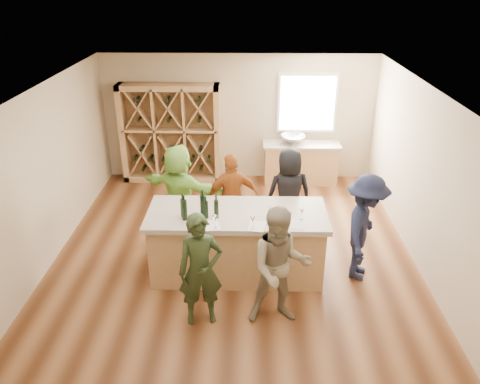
{
  "coord_description": "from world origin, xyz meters",
  "views": [
    {
      "loc": [
        0.24,
        -6.59,
        4.4
      ],
      "look_at": [
        0.1,
        0.2,
        1.15
      ],
      "focal_mm": 35.0,
      "sensor_mm": 36.0,
      "label": 1
    }
  ],
  "objects_px": {
    "wine_bottle_a": "(183,208)",
    "person_near_right": "(280,267)",
    "wine_bottle_c": "(203,205)",
    "tasting_counter_base": "(237,245)",
    "person_near_left": "(200,270)",
    "wine_rack": "(171,134)",
    "person_far_mid": "(232,198)",
    "person_far_left": "(180,191)",
    "wine_bottle_e": "(216,209)",
    "person_server": "(364,228)",
    "sink": "(293,139)",
    "wine_bottle_b": "(184,210)",
    "person_far_right": "(289,194)",
    "wine_bottle_d": "(206,210)"
  },
  "relations": [
    {
      "from": "person_server",
      "to": "person_far_left",
      "type": "relative_size",
      "value": 0.99
    },
    {
      "from": "wine_bottle_e",
      "to": "person_near_right",
      "type": "relative_size",
      "value": 0.16
    },
    {
      "from": "wine_bottle_c",
      "to": "person_far_mid",
      "type": "height_order",
      "value": "person_far_mid"
    },
    {
      "from": "person_near_left",
      "to": "person_far_right",
      "type": "distance_m",
      "value": 2.69
    },
    {
      "from": "person_far_right",
      "to": "person_far_left",
      "type": "bearing_deg",
      "value": -8.61
    },
    {
      "from": "tasting_counter_base",
      "to": "person_near_right",
      "type": "distance_m",
      "value": 1.31
    },
    {
      "from": "person_near_right",
      "to": "person_far_mid",
      "type": "bearing_deg",
      "value": 102.74
    },
    {
      "from": "wine_bottle_a",
      "to": "person_far_right",
      "type": "distance_m",
      "value": 2.18
    },
    {
      "from": "tasting_counter_base",
      "to": "person_near_left",
      "type": "xyz_separation_m",
      "value": [
        -0.45,
        -1.14,
        0.31
      ]
    },
    {
      "from": "wine_bottle_c",
      "to": "person_near_right",
      "type": "distance_m",
      "value": 1.55
    },
    {
      "from": "person_near_left",
      "to": "wine_bottle_b",
      "type": "bearing_deg",
      "value": 97.86
    },
    {
      "from": "sink",
      "to": "wine_bottle_c",
      "type": "height_order",
      "value": "wine_bottle_c"
    },
    {
      "from": "tasting_counter_base",
      "to": "person_far_right",
      "type": "height_order",
      "value": "person_far_right"
    },
    {
      "from": "wine_bottle_e",
      "to": "sink",
      "type": "bearing_deg",
      "value": 68.94
    },
    {
      "from": "person_near_left",
      "to": "sink",
      "type": "bearing_deg",
      "value": 60.46
    },
    {
      "from": "person_server",
      "to": "wine_bottle_b",
      "type": "bearing_deg",
      "value": 114.6
    },
    {
      "from": "wine_rack",
      "to": "wine_bottle_c",
      "type": "xyz_separation_m",
      "value": [
        1.06,
        -3.72,
        0.14
      ]
    },
    {
      "from": "wine_bottle_d",
      "to": "person_near_left",
      "type": "distance_m",
      "value": 1.03
    },
    {
      "from": "person_far_right",
      "to": "sink",
      "type": "bearing_deg",
      "value": -105.49
    },
    {
      "from": "wine_bottle_b",
      "to": "tasting_counter_base",
      "type": "bearing_deg",
      "value": 17.53
    },
    {
      "from": "person_far_right",
      "to": "person_far_left",
      "type": "distance_m",
      "value": 1.92
    },
    {
      "from": "person_far_mid",
      "to": "person_near_left",
      "type": "bearing_deg",
      "value": 64.68
    },
    {
      "from": "wine_bottle_c",
      "to": "person_server",
      "type": "relative_size",
      "value": 0.19
    },
    {
      "from": "person_near_left",
      "to": "person_server",
      "type": "bearing_deg",
      "value": 13.78
    },
    {
      "from": "tasting_counter_base",
      "to": "wine_bottle_b",
      "type": "height_order",
      "value": "wine_bottle_b"
    },
    {
      "from": "sink",
      "to": "person_server",
      "type": "xyz_separation_m",
      "value": [
        0.8,
        -3.61,
        -0.16
      ]
    },
    {
      "from": "wine_bottle_a",
      "to": "person_far_mid",
      "type": "xyz_separation_m",
      "value": [
        0.68,
        1.19,
        -0.42
      ]
    },
    {
      "from": "tasting_counter_base",
      "to": "person_far_right",
      "type": "distance_m",
      "value": 1.52
    },
    {
      "from": "wine_bottle_d",
      "to": "person_near_right",
      "type": "bearing_deg",
      "value": -41.33
    },
    {
      "from": "person_near_left",
      "to": "person_far_right",
      "type": "relative_size",
      "value": 0.98
    },
    {
      "from": "wine_bottle_e",
      "to": "person_far_mid",
      "type": "height_order",
      "value": "person_far_mid"
    },
    {
      "from": "sink",
      "to": "wine_bottle_b",
      "type": "bearing_deg",
      "value": -116.43
    },
    {
      "from": "person_far_right",
      "to": "person_far_left",
      "type": "xyz_separation_m",
      "value": [
        -1.92,
        -0.03,
        0.04
      ]
    },
    {
      "from": "wine_rack",
      "to": "wine_bottle_e",
      "type": "distance_m",
      "value": 4.0
    },
    {
      "from": "wine_bottle_d",
      "to": "person_far_right",
      "type": "bearing_deg",
      "value": 46.21
    },
    {
      "from": "wine_rack",
      "to": "wine_bottle_b",
      "type": "bearing_deg",
      "value": -78.2
    },
    {
      "from": "wine_bottle_a",
      "to": "person_near_right",
      "type": "distance_m",
      "value": 1.73
    },
    {
      "from": "tasting_counter_base",
      "to": "person_far_mid",
      "type": "height_order",
      "value": "person_far_mid"
    },
    {
      "from": "wine_bottle_b",
      "to": "person_near_right",
      "type": "distance_m",
      "value": 1.65
    },
    {
      "from": "wine_bottle_a",
      "to": "wine_rack",
      "type": "bearing_deg",
      "value": 101.57
    },
    {
      "from": "wine_bottle_e",
      "to": "person_near_right",
      "type": "distance_m",
      "value": 1.36
    },
    {
      "from": "wine_bottle_e",
      "to": "person_server",
      "type": "relative_size",
      "value": 0.16
    },
    {
      "from": "person_near_right",
      "to": "person_far_right",
      "type": "distance_m",
      "value": 2.32
    },
    {
      "from": "wine_bottle_e",
      "to": "person_near_right",
      "type": "xyz_separation_m",
      "value": [
        0.9,
        -0.95,
        -0.36
      ]
    },
    {
      "from": "person_far_left",
      "to": "wine_bottle_e",
      "type": "bearing_deg",
      "value": 142.13
    },
    {
      "from": "person_far_mid",
      "to": "person_far_left",
      "type": "xyz_separation_m",
      "value": [
        -0.93,
        0.12,
        0.06
      ]
    },
    {
      "from": "wine_bottle_a",
      "to": "wine_bottle_d",
      "type": "height_order",
      "value": "wine_bottle_a"
    },
    {
      "from": "wine_rack",
      "to": "wine_bottle_b",
      "type": "xyz_separation_m",
      "value": [
        0.81,
        -3.87,
        0.14
      ]
    },
    {
      "from": "sink",
      "to": "tasting_counter_base",
      "type": "relative_size",
      "value": 0.21
    },
    {
      "from": "wine_bottle_c",
      "to": "wine_bottle_a",
      "type": "bearing_deg",
      "value": -168.46
    }
  ]
}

